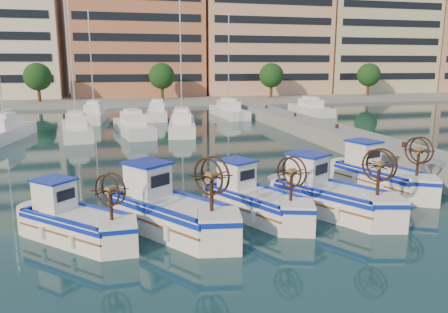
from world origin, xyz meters
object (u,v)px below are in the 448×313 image
fishing_boat_a (75,220)px  fishing_boat_e (379,174)px  fishing_boat_d (329,194)px  fishing_boat_b (169,209)px  fishing_boat_c (254,198)px

fishing_boat_a → fishing_boat_e: (13.51, 2.85, 0.08)m
fishing_boat_d → fishing_boat_e: (3.84, 2.41, -0.02)m
fishing_boat_b → fishing_boat_c: (3.41, 0.74, -0.09)m
fishing_boat_c → fishing_boat_a: bearing=159.2°
fishing_boat_e → fishing_boat_d: bearing=-164.8°
fishing_boat_e → fishing_boat_b: bearing=178.4°
fishing_boat_a → fishing_boat_c: bearing=-38.6°
fishing_boat_a → fishing_boat_b: 3.21m
fishing_boat_a → fishing_boat_c: 6.66m
fishing_boat_b → fishing_boat_e: bearing=-20.0°
fishing_boat_a → fishing_boat_c: fishing_boat_c is taller
fishing_boat_b → fishing_boat_e: (10.31, 2.83, -0.04)m
fishing_boat_c → fishing_boat_d: bearing=-33.4°
fishing_boat_a → fishing_boat_d: bearing=-42.6°
fishing_boat_a → fishing_boat_b: (3.20, 0.02, 0.13)m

